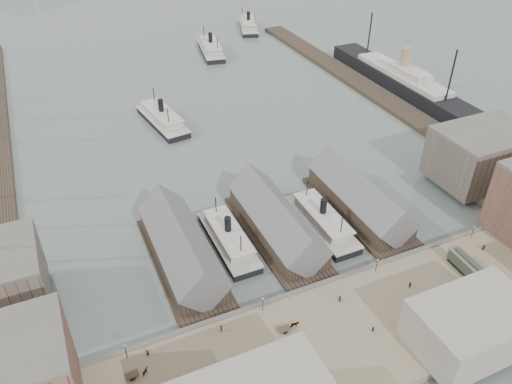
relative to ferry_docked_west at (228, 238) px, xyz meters
name	(u,v)px	position (x,y,z in m)	size (l,w,h in m)	color
ground	(306,276)	(13.00, -18.65, -2.25)	(900.00, 900.00, 0.00)	#54615D
quay	(352,334)	(13.00, -38.65, -1.25)	(180.00, 30.00, 2.00)	#807256
seawall	(317,287)	(13.00, -23.85, -1.10)	(180.00, 1.20, 2.30)	#59544C
east_wharf	(364,86)	(91.00, 71.35, -1.45)	(10.00, 180.00, 1.60)	#2D231C
ferry_shed_west	(182,249)	(-13.00, -1.77, 2.39)	(14.00, 42.00, 12.60)	#2D231C
ferry_shed_center	(276,222)	(13.00, -1.77, 2.39)	(14.00, 42.00, 12.60)	#2D231C
ferry_shed_east	(359,199)	(39.00, -1.77, 2.39)	(14.00, 42.00, 12.60)	#2D231C
warehouse_east_back	(482,155)	(81.00, -3.65, 7.25)	(28.00, 20.00, 15.00)	#60564C
street_bldg_center	(473,326)	(33.00, -50.65, 4.75)	(24.00, 16.00, 10.00)	gray
lamp_post_far_w	(125,349)	(-32.00, -25.65, 2.46)	(0.44, 0.44, 3.92)	black
lamp_post_near_w	(263,302)	(-2.00, -25.65, 2.46)	(0.44, 0.44, 3.92)	black
lamp_post_near_e	(377,263)	(28.00, -25.65, 2.46)	(0.44, 0.44, 3.92)	black
lamp_post_far_e	(473,230)	(58.00, -25.65, 2.46)	(0.44, 0.44, 3.92)	black
ferry_docked_west	(228,238)	(0.00, 0.00, 0.00)	(8.07, 26.89, 9.60)	black
ferry_docked_east	(322,221)	(26.00, -3.67, 0.09)	(8.39, 27.96, 9.99)	black
ferry_open_near	(162,118)	(2.79, 73.81, 0.29)	(13.27, 31.27, 10.82)	black
ferry_open_mid	(211,48)	(45.71, 138.89, 0.35)	(14.61, 32.19, 11.09)	black
ferry_open_far	(248,25)	(78.41, 167.04, 0.22)	(17.84, 30.80, 10.54)	black
ocean_steamer	(402,80)	(105.00, 64.15, 1.60)	(12.24, 89.42, 17.88)	black
tram	(467,266)	(47.36, -34.74, 1.74)	(3.36, 11.04, 3.88)	black
horse_cart_left	(141,372)	(-30.35, -30.81, 0.53)	(4.64, 1.62, 1.51)	black
horse_cart_center	(291,326)	(1.34, -32.81, 0.56)	(4.87, 1.55, 1.60)	black
horse_cart_right	(461,307)	(38.03, -43.40, 0.56)	(4.67, 1.87, 1.59)	black
pedestrian_0	(148,353)	(-28.06, -27.05, 0.65)	(0.65, 0.48, 1.80)	black
pedestrian_2	(221,328)	(-12.42, -27.19, 0.56)	(1.05, 0.60, 1.62)	black
pedestrian_3	(285,363)	(-3.96, -40.39, 0.56)	(0.95, 0.40, 1.62)	black
pedestrian_4	(340,298)	(15.01, -30.26, 0.56)	(0.79, 0.51, 1.62)	black
pedestrian_5	(373,329)	(16.68, -40.57, 0.56)	(0.59, 0.43, 1.62)	black
pedestrian_6	(410,285)	(31.87, -33.42, 0.62)	(0.84, 0.66, 1.74)	black
pedestrian_7	(450,300)	(37.15, -40.95, 0.66)	(1.17, 0.67, 1.81)	black
pedestrian_8	(454,254)	(48.58, -29.38, 0.61)	(1.01, 0.42, 1.72)	black
pedestrian_10	(484,247)	(57.42, -30.44, 0.58)	(0.82, 0.53, 1.67)	black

